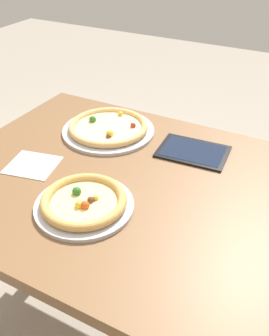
{
  "coord_description": "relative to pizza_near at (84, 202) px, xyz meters",
  "views": [
    {
      "loc": [
        0.46,
        -0.84,
        1.46
      ],
      "look_at": [
        -0.01,
        0.03,
        0.78
      ],
      "focal_mm": 40.48,
      "sensor_mm": 36.0,
      "label": 1
    }
  ],
  "objects": [
    {
      "name": "ground_plane",
      "position": [
        0.06,
        0.17,
        -0.77
      ],
      "size": [
        8.0,
        8.0,
        0.0
      ],
      "primitive_type": "plane",
      "color": "#9E9384"
    },
    {
      "name": "dining_table",
      "position": [
        0.06,
        0.17,
        -0.13
      ],
      "size": [
        1.24,
        0.92,
        0.75
      ],
      "color": "brown",
      "rests_on": "ground"
    },
    {
      "name": "pizza_near",
      "position": [
        0.0,
        0.0,
        0.0
      ],
      "size": [
        0.29,
        0.29,
        0.04
      ],
      "color": "#B7B7BC",
      "rests_on": "dining_table"
    },
    {
      "name": "pizza_far",
      "position": [
        -0.17,
        0.41,
        -0.0
      ],
      "size": [
        0.35,
        0.35,
        0.04
      ],
      "color": "#B7B7BC",
      "rests_on": "dining_table"
    },
    {
      "name": "paper_napkin",
      "position": [
        -0.28,
        0.1,
        -0.02
      ],
      "size": [
        0.19,
        0.17,
        0.0
      ],
      "primitive_type": "cube",
      "rotation": [
        0.0,
        0.0,
        0.21
      ],
      "color": "white",
      "rests_on": "dining_table"
    },
    {
      "name": "tablet",
      "position": [
        0.17,
        0.43,
        -0.01
      ],
      "size": [
        0.25,
        0.19,
        0.01
      ],
      "color": "black",
      "rests_on": "dining_table"
    }
  ]
}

